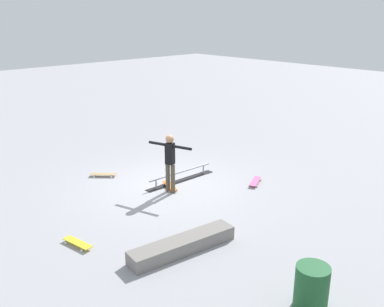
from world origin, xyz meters
name	(u,v)px	position (x,y,z in m)	size (l,w,h in m)	color
ground_plane	(167,186)	(0.00, 0.00, 0.00)	(60.00, 60.00, 0.00)	#9E9EA3
grind_rail	(181,177)	(-0.60, -0.05, 0.13)	(2.51, 0.32, 0.31)	black
skate_ledge	(183,245)	(2.07, 3.01, 0.15)	(2.50, 0.48, 0.31)	gray
skater_main	(170,159)	(0.18, 0.39, 0.99)	(0.49, 1.33, 1.70)	brown
skateboard_main	(170,186)	(0.01, 0.16, 0.07)	(0.48, 0.82, 0.09)	orange
loose_skateboard_yellow	(78,243)	(3.61, 1.25, 0.07)	(0.36, 0.82, 0.09)	yellow
loose_skateboard_pink	(255,181)	(-2.08, 1.65, 0.07)	(0.80, 0.54, 0.09)	#E05993
loose_skateboard_natural	(103,174)	(0.92, -1.98, 0.07)	(0.71, 0.71, 0.09)	tan
trash_bin	(312,288)	(1.70, 5.90, 0.41)	(0.59, 0.59, 0.81)	#1E592D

